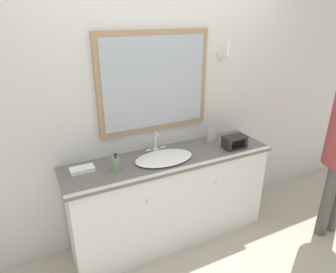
{
  "coord_description": "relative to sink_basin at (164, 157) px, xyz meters",
  "views": [
    {
      "loc": [
        -1.08,
        -1.86,
        2.07
      ],
      "look_at": [
        -0.02,
        0.26,
        1.07
      ],
      "focal_mm": 32.0,
      "sensor_mm": 36.0,
      "label": 1
    }
  ],
  "objects": [
    {
      "name": "hand_towel_near_sink",
      "position": [
        -0.68,
        0.1,
        -0.0
      ],
      "size": [
        0.19,
        0.1,
        0.03
      ],
      "color": "white",
      "rests_on": "vanity_counter"
    },
    {
      "name": "ground_plane",
      "position": [
        0.07,
        -0.25,
        -0.89
      ],
      "size": [
        14.0,
        14.0,
        0.0
      ],
      "primitive_type": "plane",
      "color": "#B2A893"
    },
    {
      "name": "wall_back",
      "position": [
        0.07,
        0.3,
        0.39
      ],
      "size": [
        8.0,
        0.18,
        2.55
      ],
      "color": "silver",
      "rests_on": "ground_plane"
    },
    {
      "name": "appliance_box",
      "position": [
        0.7,
        -0.08,
        0.04
      ],
      "size": [
        0.22,
        0.13,
        0.12
      ],
      "color": "black",
      "rests_on": "vanity_counter"
    },
    {
      "name": "picture_frame",
      "position": [
        0.59,
        0.12,
        0.05
      ],
      "size": [
        0.12,
        0.01,
        0.15
      ],
      "color": "#B2B2B7",
      "rests_on": "vanity_counter"
    },
    {
      "name": "sink_basin",
      "position": [
        0.0,
        0.0,
        0.0
      ],
      "size": [
        0.52,
        0.37,
        0.2
      ],
      "color": "white",
      "rests_on": "vanity_counter"
    },
    {
      "name": "metal_tray",
      "position": [
        0.84,
        0.12,
        -0.01
      ],
      "size": [
        0.18,
        0.13,
        0.01
      ],
      "color": "silver",
      "rests_on": "vanity_counter"
    },
    {
      "name": "soap_bottle",
      "position": [
        -0.43,
        -0.01,
        0.04
      ],
      "size": [
        0.06,
        0.06,
        0.16
      ],
      "color": "#709966",
      "rests_on": "vanity_counter"
    },
    {
      "name": "vanity_counter",
      "position": [
        0.07,
        0.02,
        -0.45
      ],
      "size": [
        1.9,
        0.52,
        0.87
      ],
      "color": "silver",
      "rests_on": "ground_plane"
    }
  ]
}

